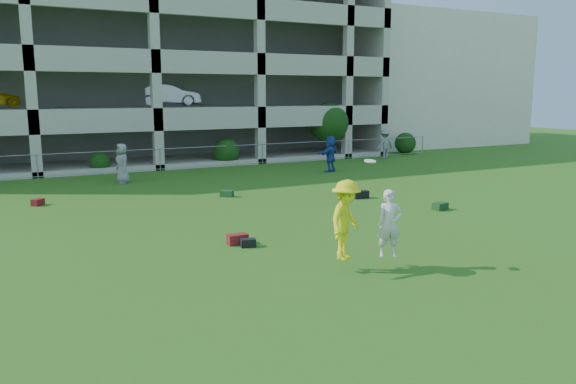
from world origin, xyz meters
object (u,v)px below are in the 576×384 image
bystander_c (122,163)px  crate_d (350,192)px  bystander_f (385,144)px  stucco_building (399,82)px  frisbee_contest (354,221)px  bystander_d (330,154)px  parking_garage (121,63)px

bystander_c → crate_d: (7.42, -7.53, -0.76)m
bystander_c → bystander_f: size_ratio=1.00×
stucco_building → frisbee_contest: 36.81m
bystander_d → bystander_f: bystander_d is taller
crate_d → parking_garage: 21.05m
crate_d → frisbee_contest: (-5.34, -8.10, 1.05)m
stucco_building → bystander_c: (-25.64, -12.41, -4.09)m
stucco_building → parking_garage: (-23.01, -0.30, 1.01)m
bystander_f → bystander_d: bearing=27.5°
frisbee_contest → parking_garage: size_ratio=0.08×
stucco_building → bystander_f: stucco_building is taller
parking_garage → bystander_f: bearing=-34.6°
bystander_f → parking_garage: size_ratio=0.06×
crate_d → bystander_f: bearing=47.0°
bystander_d → crate_d: size_ratio=5.37×
frisbee_contest → parking_garage: parking_garage is taller
stucco_building → parking_garage: bearing=-179.3°
bystander_f → crate_d: bearing=44.8°
bystander_c → bystander_f: same height
bystander_d → stucco_building: bearing=-166.0°
bystander_c → frisbee_contest: frisbee_contest is taller
bystander_f → frisbee_contest: bearing=48.8°
stucco_building → parking_garage: size_ratio=0.53×
bystander_f → frisbee_contest: frisbee_contest is taller
crate_d → bystander_d: bearing=64.7°
bystander_d → parking_garage: parking_garage is taller
bystander_f → parking_garage: parking_garage is taller
parking_garage → stucco_building: bearing=0.7°
stucco_building → parking_garage: 23.04m
bystander_c → bystander_d: bearing=73.7°
stucco_building → crate_d: stucco_building is taller
stucco_building → frisbee_contest: bearing=-130.0°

